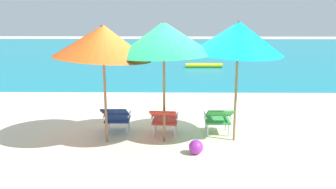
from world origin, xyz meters
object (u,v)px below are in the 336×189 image
beach_umbrella_center (164,39)px  beach_umbrella_right (238,37)px  lounge_chair_right (218,117)px  swim_buoy (204,65)px  lounge_chair_center (164,118)px  beach_umbrella_left (103,42)px  lounge_chair_left (116,116)px  beach_ball (196,147)px

beach_umbrella_center → beach_umbrella_right: (1.42, 0.07, 0.02)m
lounge_chair_right → swim_buoy: bearing=87.2°
swim_buoy → lounge_chair_center: size_ratio=1.76×
swim_buoy → beach_umbrella_left: bearing=-106.8°
lounge_chair_left → beach_ball: (1.62, -1.06, -0.27)m
beach_umbrella_left → beach_umbrella_right: bearing=2.4°
lounge_chair_center → beach_umbrella_right: size_ratio=0.36×
lounge_chair_center → beach_umbrella_center: bearing=-89.1°
lounge_chair_left → lounge_chair_center: same height
beach_umbrella_center → beach_umbrella_right: same height
lounge_chair_left → beach_umbrella_right: bearing=-7.8°
beach_umbrella_right → beach_umbrella_center: bearing=-177.2°
beach_umbrella_left → beach_umbrella_center: size_ratio=0.96×
beach_umbrella_left → beach_ball: size_ratio=9.54×
beach_umbrella_right → beach_ball: (-0.82, -0.72, -1.94)m
lounge_chair_left → lounge_chair_center: (1.01, -0.13, 0.00)m
lounge_chair_right → beach_umbrella_left: (-2.28, -0.37, 1.60)m
lounge_chair_center → beach_ball: (0.60, -0.93, -0.27)m
lounge_chair_center → lounge_chair_right: bearing=3.0°
swim_buoy → lounge_chair_center: 8.78m
swim_buoy → beach_umbrella_left: beach_umbrella_left is taller
beach_umbrella_right → beach_ball: size_ratio=9.19×
beach_umbrella_left → beach_umbrella_center: beach_umbrella_center is taller
beach_ball → beach_umbrella_center: bearing=132.6°
lounge_chair_center → beach_umbrella_left: bearing=-164.9°
lounge_chair_center → beach_umbrella_left: size_ratio=0.35×
swim_buoy → beach_umbrella_right: beach_umbrella_right is taller
lounge_chair_left → lounge_chair_center: bearing=-7.3°
swim_buoy → beach_ball: bearing=-95.6°
swim_buoy → lounge_chair_center: lounge_chair_center is taller
lounge_chair_center → beach_umbrella_center: beach_umbrella_center is taller
lounge_chair_left → beach_ball: 1.95m
beach_umbrella_right → swim_buoy: bearing=89.2°
lounge_chair_right → beach_umbrella_left: bearing=-170.8°
lounge_chair_left → lounge_chair_center: size_ratio=0.97×
lounge_chair_center → lounge_chair_right: same height
lounge_chair_right → beach_umbrella_left: 2.81m
swim_buoy → lounge_chair_left: lounge_chair_left is taller
beach_ball → lounge_chair_left: bearing=146.9°
lounge_chair_left → beach_ball: size_ratio=3.25×
swim_buoy → lounge_chair_right: lounge_chair_right is taller
beach_umbrella_center → beach_ball: 2.12m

